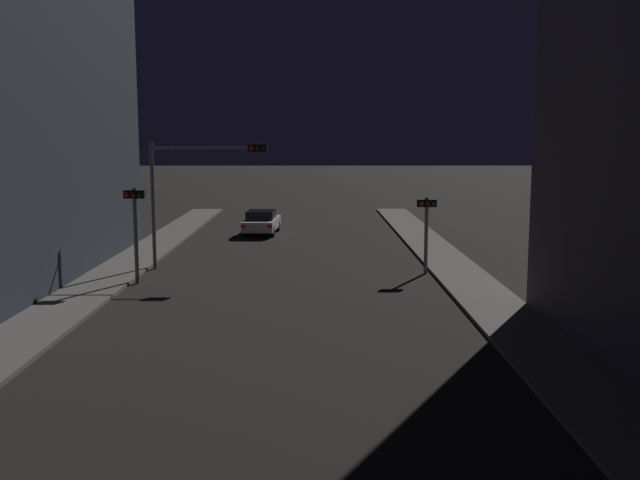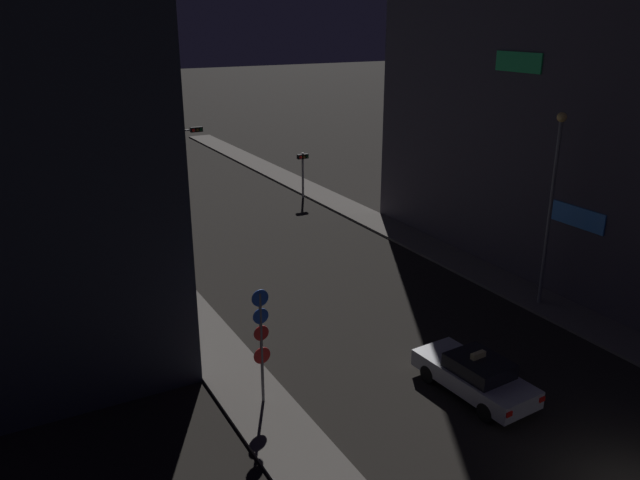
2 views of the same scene
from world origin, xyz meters
The scene contains 10 objects.
sidewalk_left centered at (-7.21, 28.11, 0.06)m, with size 2.26×60.22×0.13m, color #5B5651.
sidewalk_right centered at (7.21, 28.11, 0.06)m, with size 2.26×60.22×0.13m, color #5B5651.
building_facade_right centered at (13.31, 14.41, 11.11)m, with size 10.03×21.62×22.21m.
taxi centered at (-0.46, 6.33, 0.74)m, with size 2.08×4.56×1.62m.
far_car centered at (-1.98, 44.10, 0.73)m, with size 2.08×4.56×1.42m.
traffic_light_overhead centered at (-3.92, 32.46, 4.00)m, with size 5.03×0.41×5.50m.
traffic_light_left_kerb centered at (-5.82, 29.24, 2.70)m, with size 0.80×0.42×3.77m.
traffic_light_right_kerb centered at (5.82, 31.23, 2.35)m, with size 0.80×0.42×3.24m.
sign_pole_left centered at (-7.01, 9.22, 2.46)m, with size 0.58×0.10×4.03m.
street_lamp_near_block centered at (6.93, 10.40, 5.16)m, with size 0.40×0.40×8.41m.
Camera 2 is at (-14.11, -7.65, 12.20)m, focal length 35.83 mm.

